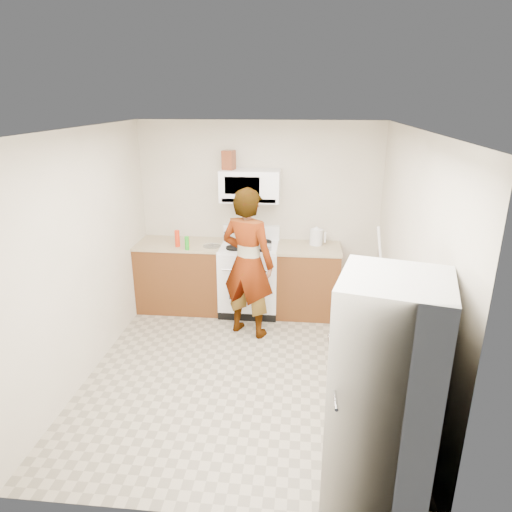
# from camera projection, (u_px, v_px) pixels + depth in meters

# --- Properties ---
(floor) EXTENTS (3.60, 3.60, 0.00)m
(floor) POSITION_uv_depth(u_px,v_px,m) (243.00, 371.00, 4.88)
(floor) COLOR gray
(floor) RESTS_ON ground
(back_wall) EXTENTS (3.20, 0.02, 2.50)m
(back_wall) POSITION_uv_depth(u_px,v_px,m) (259.00, 216.00, 6.15)
(back_wall) COLOR beige
(back_wall) RESTS_ON floor
(right_wall) EXTENTS (0.02, 3.60, 2.50)m
(right_wall) POSITION_uv_depth(u_px,v_px,m) (408.00, 267.00, 4.31)
(right_wall) COLOR beige
(right_wall) RESTS_ON floor
(cabinet_left) EXTENTS (1.12, 0.62, 0.90)m
(cabinet_left) POSITION_uv_depth(u_px,v_px,m) (181.00, 277.00, 6.23)
(cabinet_left) COLOR #622F17
(cabinet_left) RESTS_ON floor
(counter_left) EXTENTS (1.14, 0.64, 0.03)m
(counter_left) POSITION_uv_depth(u_px,v_px,m) (179.00, 244.00, 6.07)
(counter_left) COLOR #9A8F68
(counter_left) RESTS_ON cabinet_left
(cabinet_right) EXTENTS (0.80, 0.62, 0.90)m
(cabinet_right) POSITION_uv_depth(u_px,v_px,m) (308.00, 282.00, 6.06)
(cabinet_right) COLOR #622F17
(cabinet_right) RESTS_ON floor
(counter_right) EXTENTS (0.82, 0.64, 0.03)m
(counter_right) POSITION_uv_depth(u_px,v_px,m) (309.00, 248.00, 5.91)
(counter_right) COLOR #9A8F68
(counter_right) RESTS_ON cabinet_right
(gas_range) EXTENTS (0.76, 0.65, 1.13)m
(gas_range) POSITION_uv_depth(u_px,v_px,m) (249.00, 277.00, 6.12)
(gas_range) COLOR white
(gas_range) RESTS_ON floor
(microwave) EXTENTS (0.76, 0.38, 0.40)m
(microwave) POSITION_uv_depth(u_px,v_px,m) (250.00, 185.00, 5.84)
(microwave) COLOR white
(microwave) RESTS_ON back_wall
(person) EXTENTS (0.78, 0.65, 1.82)m
(person) POSITION_uv_depth(u_px,v_px,m) (248.00, 263.00, 5.39)
(person) COLOR tan
(person) RESTS_ON floor
(fridge) EXTENTS (0.85, 0.85, 1.70)m
(fridge) POSITION_uv_depth(u_px,v_px,m) (385.00, 392.00, 3.14)
(fridge) COLOR silver
(fridge) RESTS_ON floor
(kettle) EXTENTS (0.18, 0.18, 0.21)m
(kettle) POSITION_uv_depth(u_px,v_px,m) (316.00, 237.00, 5.97)
(kettle) COLOR silver
(kettle) RESTS_ON counter_right
(jug) EXTENTS (0.17, 0.17, 0.24)m
(jug) POSITION_uv_depth(u_px,v_px,m) (229.00, 160.00, 5.74)
(jug) COLOR #612B17
(jug) RESTS_ON microwave
(saucepan) EXTENTS (0.23, 0.23, 0.12)m
(saucepan) POSITION_uv_depth(u_px,v_px,m) (242.00, 236.00, 6.11)
(saucepan) COLOR silver
(saucepan) RESTS_ON gas_range
(tray) EXTENTS (0.26, 0.18, 0.05)m
(tray) POSITION_uv_depth(u_px,v_px,m) (262.00, 247.00, 5.83)
(tray) COLOR white
(tray) RESTS_ON gas_range
(bottle_spray) EXTENTS (0.08, 0.08, 0.22)m
(bottle_spray) POSITION_uv_depth(u_px,v_px,m) (177.00, 239.00, 5.88)
(bottle_spray) COLOR red
(bottle_spray) RESTS_ON counter_left
(bottle_hot_sauce) EXTENTS (0.06, 0.06, 0.15)m
(bottle_hot_sauce) POSITION_uv_depth(u_px,v_px,m) (188.00, 242.00, 5.86)
(bottle_hot_sauce) COLOR orange
(bottle_hot_sauce) RESTS_ON counter_left
(bottle_green_cap) EXTENTS (0.07, 0.07, 0.18)m
(bottle_green_cap) POSITION_uv_depth(u_px,v_px,m) (187.00, 243.00, 5.77)
(bottle_green_cap) COLOR #1D971B
(bottle_green_cap) RESTS_ON counter_left
(pot_lid) EXTENTS (0.29, 0.29, 0.01)m
(pot_lid) POSITION_uv_depth(u_px,v_px,m) (212.00, 246.00, 5.93)
(pot_lid) COLOR silver
(pot_lid) RESTS_ON counter_left
(broom) EXTENTS (0.27, 0.18, 1.36)m
(broom) POSITION_uv_depth(u_px,v_px,m) (382.00, 280.00, 5.48)
(broom) COLOR white
(broom) RESTS_ON floor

